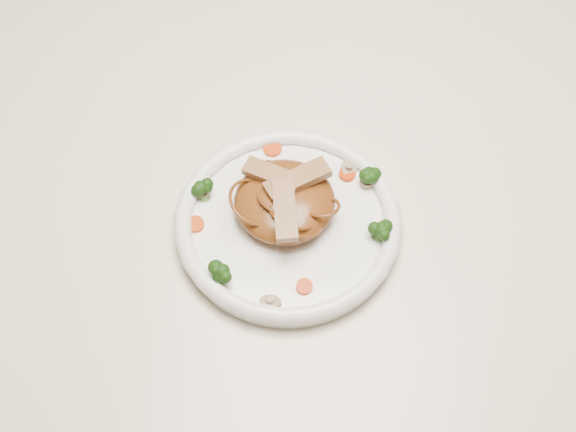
{
  "coord_description": "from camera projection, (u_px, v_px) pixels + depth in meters",
  "views": [
    {
      "loc": [
        -0.01,
        -0.61,
        1.6
      ],
      "look_at": [
        -0.05,
        -0.1,
        0.78
      ],
      "focal_mm": 53.89,
      "sensor_mm": 36.0,
      "label": 1
    }
  ],
  "objects": [
    {
      "name": "broccoli_2",
      "position": [
        221.0,
        273.0,
        0.93
      ],
      "size": [
        0.03,
        0.03,
        0.03
      ],
      "primitive_type": null,
      "rotation": [
        0.0,
        0.0,
        0.15
      ],
      "color": "#1C410D",
      "rests_on": "plate"
    },
    {
      "name": "noodle_mound",
      "position": [
        285.0,
        201.0,
        0.97
      ],
      "size": [
        0.15,
        0.15,
        0.04
      ],
      "primitive_type": "ellipsoid",
      "rotation": [
        0.0,
        0.0,
        0.39
      ],
      "color": "brown",
      "rests_on": "plate"
    },
    {
      "name": "carrot_0",
      "position": [
        347.0,
        174.0,
        1.01
      ],
      "size": [
        0.02,
        0.02,
        0.0
      ],
      "primitive_type": "cylinder",
      "rotation": [
        0.0,
        0.0,
        -0.28
      ],
      "color": "#BC3506",
      "rests_on": "plate"
    },
    {
      "name": "chicken_c",
      "position": [
        285.0,
        210.0,
        0.94
      ],
      "size": [
        0.03,
        0.08,
        0.01
      ],
      "primitive_type": "cube",
      "rotation": [
        0.0,
        0.0,
        4.86
      ],
      "color": "#9D6F4A",
      "rests_on": "noodle_mound"
    },
    {
      "name": "carrot_2",
      "position": [
        385.0,
        229.0,
        0.97
      ],
      "size": [
        0.02,
        0.02,
        0.0
      ],
      "primitive_type": "cylinder",
      "rotation": [
        0.0,
        0.0,
        0.07
      ],
      "color": "#BC3506",
      "rests_on": "plate"
    },
    {
      "name": "plate",
      "position": [
        288.0,
        226.0,
        0.98
      ],
      "size": [
        0.32,
        0.32,
        0.02
      ],
      "primitive_type": "cylinder",
      "rotation": [
        0.0,
        0.0,
        -0.29
      ],
      "color": "white",
      "rests_on": "table"
    },
    {
      "name": "chicken_b",
      "position": [
        272.0,
        175.0,
        0.97
      ],
      "size": [
        0.07,
        0.05,
        0.01
      ],
      "primitive_type": "cube",
      "rotation": [
        0.0,
        0.0,
        2.75
      ],
      "color": "#9D6F4A",
      "rests_on": "noodle_mound"
    },
    {
      "name": "table",
      "position": [
        331.0,
        209.0,
        1.12
      ],
      "size": [
        1.2,
        0.8,
        0.75
      ],
      "color": "silver",
      "rests_on": "ground"
    },
    {
      "name": "chicken_a",
      "position": [
        297.0,
        180.0,
        0.96
      ],
      "size": [
        0.08,
        0.06,
        0.01
      ],
      "primitive_type": "cube",
      "rotation": [
        0.0,
        0.0,
        0.55
      ],
      "color": "#9D6F4A",
      "rests_on": "noodle_mound"
    },
    {
      "name": "broccoli_3",
      "position": [
        380.0,
        230.0,
        0.95
      ],
      "size": [
        0.04,
        0.04,
        0.03
      ],
      "primitive_type": null,
      "rotation": [
        0.0,
        0.0,
        0.43
      ],
      "color": "#1C410D",
      "rests_on": "plate"
    },
    {
      "name": "carrot_4",
      "position": [
        304.0,
        286.0,
        0.93
      ],
      "size": [
        0.02,
        0.02,
        0.0
      ],
      "primitive_type": "cylinder",
      "rotation": [
        0.0,
        0.0,
        -0.35
      ],
      "color": "#BC3506",
      "rests_on": "plate"
    },
    {
      "name": "broccoli_0",
      "position": [
        369.0,
        175.0,
        0.99
      ],
      "size": [
        0.03,
        0.03,
        0.03
      ],
      "primitive_type": null,
      "rotation": [
        0.0,
        0.0,
        0.13
      ],
      "color": "#1C410D",
      "rests_on": "plate"
    },
    {
      "name": "mushroom_2",
      "position": [
        200.0,
        191.0,
        1.0
      ],
      "size": [
        0.03,
        0.03,
        0.01
      ],
      "primitive_type": "cylinder",
      "rotation": [
        0.0,
        0.0,
        -0.63
      ],
      "color": "tan",
      "rests_on": "plate"
    },
    {
      "name": "carrot_3",
      "position": [
        272.0,
        149.0,
        1.03
      ],
      "size": [
        0.03,
        0.03,
        0.0
      ],
      "primitive_type": "cylinder",
      "rotation": [
        0.0,
        0.0,
        0.43
      ],
      "color": "#BC3506",
      "rests_on": "plate"
    },
    {
      "name": "carrot_1",
      "position": [
        195.0,
        224.0,
        0.97
      ],
      "size": [
        0.02,
        0.02,
        0.0
      ],
      "primitive_type": "cylinder",
      "rotation": [
        0.0,
        0.0,
        0.21
      ],
      "color": "#BC3506",
      "rests_on": "plate"
    },
    {
      "name": "mushroom_0",
      "position": [
        270.0,
        302.0,
        0.92
      ],
      "size": [
        0.03,
        0.03,
        0.01
      ],
      "primitive_type": "cylinder",
      "rotation": [
        0.0,
        0.0,
        -0.17
      ],
      "color": "tan",
      "rests_on": "plate"
    },
    {
      "name": "ground",
      "position": [
        317.0,
        390.0,
        1.67
      ],
      "size": [
        4.0,
        4.0,
        0.0
      ],
      "primitive_type": "plane",
      "color": "#532D1C",
      "rests_on": "ground"
    },
    {
      "name": "mushroom_1",
      "position": [
        368.0,
        180.0,
        1.0
      ],
      "size": [
        0.03,
        0.03,
        0.01
      ],
      "primitive_type": "cylinder",
      "rotation": [
        0.0,
        0.0,
        1.2
      ],
      "color": "tan",
      "rests_on": "plate"
    },
    {
      "name": "broccoli_1",
      "position": [
        203.0,
        191.0,
        0.98
      ],
      "size": [
        0.03,
        0.03,
        0.03
      ],
      "primitive_type": null,
      "rotation": [
        0.0,
        0.0,
        0.43
      ],
      "color": "#1C410D",
      "rests_on": "plate"
    },
    {
      "name": "mushroom_3",
      "position": [
        349.0,
        169.0,
        1.01
      ],
      "size": [
        0.03,
        0.03,
        0.01
      ],
      "primitive_type": "cylinder",
      "rotation": [
        0.0,
        0.0,
        1.72
      ],
      "color": "tan",
      "rests_on": "plate"
    }
  ]
}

